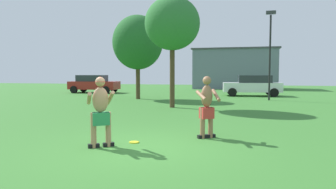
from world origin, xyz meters
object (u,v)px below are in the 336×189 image
player_in_red (207,106)px  lamp_post (270,46)px  car_white_mid_lot (252,85)px  player_with_cap (101,109)px  tree_left_field (138,43)px  frisbee (134,142)px  tree_right_field (172,24)px  car_red_near_post (94,84)px

player_in_red → lamp_post: 13.04m
car_white_mid_lot → lamp_post: bearing=-76.0°
car_white_mid_lot → player_in_red: bearing=-95.8°
player_with_cap → player_in_red: player_with_cap is taller
player_with_cap → tree_left_field: (-3.67, 13.08, 2.89)m
frisbee → tree_right_field: bearing=96.1°
player_in_red → tree_right_field: tree_right_field is taller
tree_right_field → frisbee: bearing=-83.9°
tree_right_field → player_with_cap: bearing=-88.3°
frisbee → tree_left_field: (-4.26, 12.47, 3.77)m
player_in_red → tree_right_field: size_ratio=0.30×
frisbee → lamp_post: 14.57m
frisbee → car_white_mid_lot: bearing=79.0°
lamp_post → tree_left_field: 8.61m
frisbee → tree_right_field: (-0.85, 7.92, 4.17)m
player_in_red → car_white_mid_lot: 16.34m
player_with_cap → car_white_mid_lot: 18.27m
player_in_red → lamp_post: bearing=78.3°
player_in_red → lamp_post: (2.59, 12.51, 2.62)m
player_in_red → tree_right_field: (-2.53, 6.94, 3.32)m
player_with_cap → lamp_post: (4.87, 14.09, 2.58)m
car_red_near_post → car_white_mid_lot: bearing=-2.4°
frisbee → tree_left_field: bearing=108.9°
car_red_near_post → tree_right_field: (9.46, -9.88, 3.35)m
player_in_red → car_white_mid_lot: bearing=84.2°
player_in_red → tree_left_field: size_ratio=0.29×
car_white_mid_lot → tree_right_field: bearing=-114.2°
player_with_cap → tree_right_field: (-0.25, 8.53, 3.28)m
tree_left_field → tree_right_field: 5.70m
tree_left_field → tree_right_field: tree_left_field is taller
player_in_red → tree_left_field: bearing=117.4°
player_with_cap → tree_right_field: bearing=91.7°
tree_left_field → tree_right_field: size_ratio=1.01×
car_white_mid_lot → tree_right_field: tree_right_field is taller
player_with_cap → car_red_near_post: player_with_cap is taller
car_red_near_post → player_in_red: bearing=-54.5°
player_with_cap → tree_right_field: size_ratio=0.30×
car_red_near_post → lamp_post: (14.59, -4.32, 2.66)m
car_red_near_post → car_white_mid_lot: same height
player_with_cap → car_red_near_post: (-9.71, 18.41, -0.08)m
tree_right_field → car_red_near_post: bearing=133.7°
player_with_cap → car_red_near_post: 20.82m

